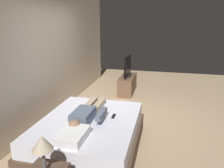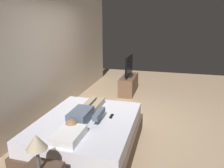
{
  "view_description": "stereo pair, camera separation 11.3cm",
  "coord_description": "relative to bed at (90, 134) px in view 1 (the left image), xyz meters",
  "views": [
    {
      "loc": [
        -4.02,
        -0.64,
        2.03
      ],
      "look_at": [
        0.44,
        0.46,
        0.69
      ],
      "focal_mm": 34.25,
      "sensor_mm": 36.0,
      "label": 1
    },
    {
      "loc": [
        -3.99,
        -0.75,
        2.03
      ],
      "look_at": [
        0.44,
        0.46,
        0.69
      ],
      "focal_mm": 34.25,
      "sensor_mm": 36.0,
      "label": 2
    }
  ],
  "objects": [
    {
      "name": "tv",
      "position": [
        3.05,
        -0.09,
        0.52
      ],
      "size": [
        0.88,
        0.2,
        0.59
      ],
      "color": "black",
      "rests_on": "tv_stand"
    },
    {
      "name": "lamp",
      "position": [
        -1.26,
        0.04,
        0.59
      ],
      "size": [
        0.22,
        0.22,
        0.42
      ],
      "color": "#59595B",
      "rests_on": "nightstand"
    },
    {
      "name": "bed",
      "position": [
        0.0,
        0.0,
        0.0
      ],
      "size": [
        1.92,
        1.56,
        0.54
      ],
      "color": "brown",
      "rests_on": "ground"
    },
    {
      "name": "remote",
      "position": [
        0.18,
        -0.36,
        0.29
      ],
      "size": [
        0.15,
        0.04,
        0.02
      ],
      "primitive_type": "cube",
      "color": "black",
      "rests_on": "bed"
    },
    {
      "name": "pillow",
      "position": [
        -0.64,
        0.0,
        0.34
      ],
      "size": [
        0.48,
        0.34,
        0.12
      ],
      "primitive_type": "cube",
      "color": "white",
      "rests_on": "bed"
    },
    {
      "name": "back_wall",
      "position": [
        1.49,
        1.27,
        1.14
      ],
      "size": [
        6.4,
        0.1,
        2.8
      ],
      "primitive_type": "cube",
      "color": "beige",
      "rests_on": "ground"
    },
    {
      "name": "ground_plane",
      "position": [
        1.09,
        -0.46,
        -0.26
      ],
      "size": [
        10.0,
        10.0,
        0.0
      ],
      "primitive_type": "plane",
      "color": "tan"
    },
    {
      "name": "tv_stand",
      "position": [
        3.05,
        -0.09,
        -0.01
      ],
      "size": [
        1.1,
        0.4,
        0.5
      ],
      "primitive_type": "cube",
      "color": "brown",
      "rests_on": "ground"
    },
    {
      "name": "person",
      "position": [
        0.03,
        0.05,
        0.36
      ],
      "size": [
        1.26,
        0.46,
        0.18
      ],
      "color": "slate",
      "rests_on": "bed"
    }
  ]
}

